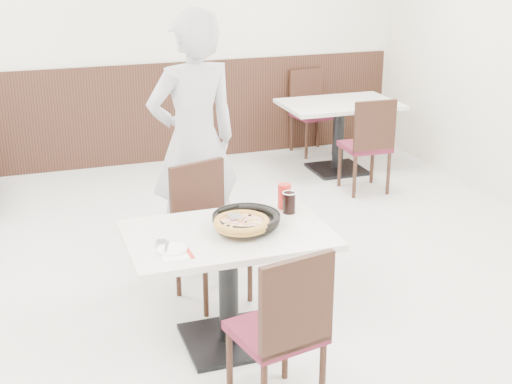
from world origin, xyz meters
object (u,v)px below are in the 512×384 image
object	(u,v)px
chair_near	(276,328)
red_cup	(284,196)
main_table	(229,289)
pizza	(242,225)
cola_glass	(289,203)
bg_table_right	(338,137)
side_plate	(172,249)
pizza_pan	(246,222)
bg_chair_right_near	(365,144)
diner_person	(194,142)
bg_chair_right_far	(313,113)
chair_far	(213,236)

from	to	relation	value
chair_near	red_cup	bearing A→B (deg)	54.79
main_table	pizza	distance (m)	0.44
cola_glass	bg_table_right	distance (m)	3.24
pizza	cola_glass	size ratio (longest dim) A/B	2.43
side_plate	bg_table_right	world-z (taller)	side_plate
pizza_pan	cola_glass	distance (m)	0.37
pizza_pan	bg_chair_right_near	distance (m)	3.01
side_plate	diner_person	size ratio (longest dim) A/B	0.09
main_table	chair_near	distance (m)	0.69
side_plate	bg_chair_right_near	distance (m)	3.47
red_cup	bg_chair_right_far	distance (m)	3.77
main_table	chair_far	size ratio (longest dim) A/B	1.26
chair_far	cola_glass	bearing A→B (deg)	116.00
chair_near	chair_far	bearing A→B (deg)	77.42
cola_glass	bg_chair_right_near	xyz separation A→B (m)	(1.63, 2.10, -0.34)
chair_far	side_plate	distance (m)	0.91
chair_near	red_cup	world-z (taller)	chair_near
bg_chair_right_near	red_cup	bearing A→B (deg)	-127.13
pizza	bg_table_right	distance (m)	3.64
pizza_pan	side_plate	world-z (taller)	pizza_pan
red_cup	bg_chair_right_near	size ratio (longest dim) A/B	0.17
bg_chair_right_near	bg_chair_right_far	bearing A→B (deg)	90.48
main_table	bg_chair_right_far	xyz separation A→B (m)	(2.11, 3.64, 0.10)
bg_chair_right_near	main_table	bearing A→B (deg)	-130.69
chair_far	bg_table_right	world-z (taller)	chair_far
chair_near	bg_chair_right_near	xyz separation A→B (m)	(2.03, 2.96, 0.00)
cola_glass	bg_chair_right_far	distance (m)	3.85
diner_person	bg_chair_right_far	distance (m)	3.21
chair_near	diner_person	world-z (taller)	diner_person
red_cup	bg_table_right	xyz separation A→B (m)	(1.65, 2.67, -0.45)
cola_glass	main_table	bearing A→B (deg)	-159.21
main_table	diner_person	xyz separation A→B (m)	(0.10, 1.19, 0.60)
main_table	bg_table_right	distance (m)	3.61
pizza_pan	diner_person	xyz separation A→B (m)	(-0.02, 1.17, 0.18)
bg_chair_right_near	bg_chair_right_far	size ratio (longest dim) A/B	1.00
diner_person	main_table	bearing A→B (deg)	74.58
chair_far	diner_person	distance (m)	0.78
cola_glass	red_cup	world-z (taller)	red_cup
chair_near	main_table	bearing A→B (deg)	82.56
chair_near	diner_person	bearing A→B (deg)	76.64
pizza_pan	cola_glass	size ratio (longest dim) A/B	3.04
main_table	side_plate	size ratio (longest dim) A/B	7.12
chair_near	bg_chair_right_far	xyz separation A→B (m)	(2.06, 4.32, 0.00)
red_cup	main_table	bearing A→B (deg)	-150.01
side_plate	bg_chair_right_far	distance (m)	4.54
side_plate	red_cup	size ratio (longest dim) A/B	1.05
chair_near	pizza_pan	world-z (taller)	chair_near
diner_person	bg_chair_right_far	size ratio (longest dim) A/B	2.04
main_table	bg_chair_right_near	xyz separation A→B (m)	(2.08, 2.28, 0.10)
chair_near	bg_chair_right_near	distance (m)	3.59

